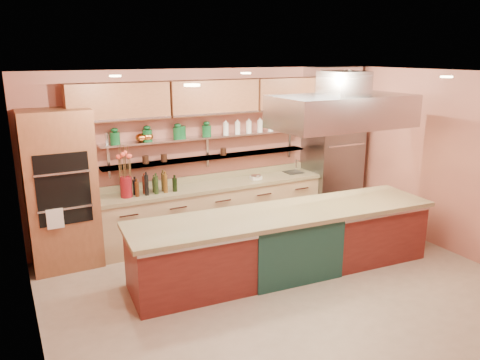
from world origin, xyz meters
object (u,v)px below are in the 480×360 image
copper_kettle (141,138)px  green_canister (181,132)px  refrigerator (332,163)px  kitchen_scale (256,176)px  flower_vase (126,187)px  island (285,242)px

copper_kettle → green_canister: green_canister is taller
refrigerator → kitchen_scale: size_ratio=11.83×
refrigerator → flower_vase: (-3.88, 0.01, 0.04)m
island → copper_kettle: copper_kettle is taller
refrigerator → flower_vase: bearing=179.9°
refrigerator → kitchen_scale: 1.64m
island → kitchen_scale: size_ratio=24.47×
island → kitchen_scale: kitchen_scale is taller
flower_vase → green_canister: green_canister is taller
flower_vase → kitchen_scale: 2.25m
refrigerator → green_canister: refrigerator is taller
copper_kettle → green_canister: 0.65m
kitchen_scale → green_canister: (-1.27, 0.22, 0.84)m
island → refrigerator: bearing=41.9°
kitchen_scale → green_canister: green_canister is taller
green_canister → refrigerator: bearing=-4.5°
island → green_canister: size_ratio=21.56×
kitchen_scale → copper_kettle: size_ratio=1.09×
kitchen_scale → island: bearing=-127.4°
kitchen_scale → copper_kettle: (-1.92, 0.22, 0.80)m
island → green_canister: bearing=118.1°
refrigerator → copper_kettle: size_ratio=12.83×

